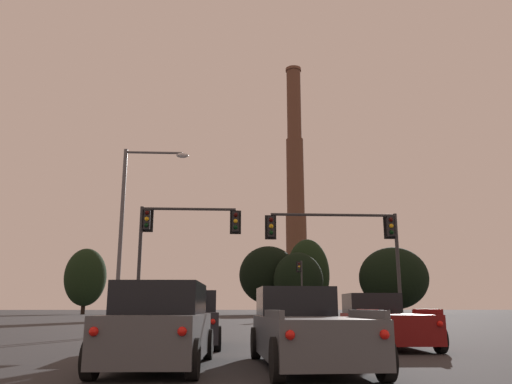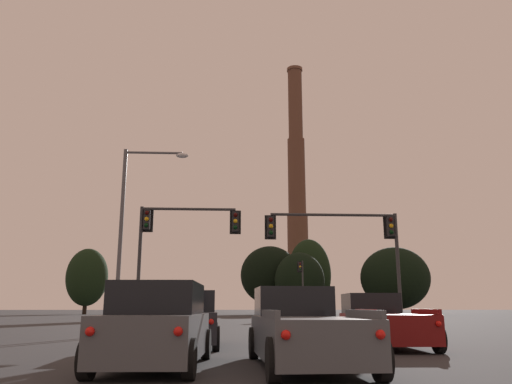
{
  "view_description": "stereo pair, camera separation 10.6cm",
  "coord_description": "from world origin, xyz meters",
  "px_view_note": "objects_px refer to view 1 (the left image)",
  "views": [
    {
      "loc": [
        -1.88,
        -2.01,
        1.31
      ],
      "look_at": [
        -0.27,
        25.81,
        7.77
      ],
      "focal_mm": 35.0,
      "sensor_mm": 36.0,
      "label": 1
    },
    {
      "loc": [
        -1.77,
        -2.01,
        1.31
      ],
      "look_at": [
        -0.27,
        25.81,
        7.77
      ],
      "focal_mm": 35.0,
      "sensor_mm": 36.0,
      "label": 2
    }
  ],
  "objects_px": {
    "traffic_light_far_right": "(301,281)",
    "smokestack": "(296,211)",
    "pickup_truck_center_lane_second": "(305,330)",
    "traffic_light_overhead_left": "(174,236)",
    "street_lamp": "(132,219)",
    "traffic_light_overhead_right": "(352,240)",
    "suv_left_lane_second": "(161,326)",
    "pickup_truck_right_lane_front": "(382,323)",
    "suv_left_lane_front": "(189,320)"
  },
  "relations": [
    {
      "from": "suv_left_lane_second",
      "to": "pickup_truck_center_lane_second",
      "type": "relative_size",
      "value": 0.89
    },
    {
      "from": "pickup_truck_right_lane_front",
      "to": "traffic_light_overhead_right",
      "type": "bearing_deg",
      "value": 84.23
    },
    {
      "from": "traffic_light_overhead_right",
      "to": "traffic_light_overhead_left",
      "type": "relative_size",
      "value": 1.09
    },
    {
      "from": "pickup_truck_right_lane_front",
      "to": "pickup_truck_center_lane_second",
      "type": "height_order",
      "value": "same"
    },
    {
      "from": "suv_left_lane_second",
      "to": "suv_left_lane_front",
      "type": "height_order",
      "value": "same"
    },
    {
      "from": "pickup_truck_right_lane_front",
      "to": "pickup_truck_center_lane_second",
      "type": "distance_m",
      "value": 6.68
    },
    {
      "from": "traffic_light_overhead_left",
      "to": "street_lamp",
      "type": "relative_size",
      "value": 0.69
    },
    {
      "from": "suv_left_lane_second",
      "to": "traffic_light_overhead_right",
      "type": "distance_m",
      "value": 15.78
    },
    {
      "from": "suv_left_lane_second",
      "to": "traffic_light_far_right",
      "type": "xyz_separation_m",
      "value": [
        9.82,
        45.15,
        3.36
      ]
    },
    {
      "from": "traffic_light_overhead_left",
      "to": "street_lamp",
      "type": "bearing_deg",
      "value": -162.08
    },
    {
      "from": "traffic_light_far_right",
      "to": "pickup_truck_center_lane_second",
      "type": "bearing_deg",
      "value": -98.25
    },
    {
      "from": "pickup_truck_right_lane_front",
      "to": "traffic_light_overhead_left",
      "type": "height_order",
      "value": "traffic_light_overhead_left"
    },
    {
      "from": "traffic_light_overhead_right",
      "to": "smokestack",
      "type": "xyz_separation_m",
      "value": [
        9.76,
        90.22,
        18.9
      ]
    },
    {
      "from": "pickup_truck_center_lane_second",
      "to": "traffic_light_overhead_left",
      "type": "height_order",
      "value": "traffic_light_overhead_left"
    },
    {
      "from": "pickup_truck_right_lane_front",
      "to": "traffic_light_far_right",
      "type": "bearing_deg",
      "value": 87.44
    },
    {
      "from": "traffic_light_far_right",
      "to": "smokestack",
      "type": "xyz_separation_m",
      "value": [
        7.76,
        58.24,
        19.32
      ]
    },
    {
      "from": "traffic_light_overhead_right",
      "to": "suv_left_lane_second",
      "type": "bearing_deg",
      "value": -120.7
    },
    {
      "from": "pickup_truck_right_lane_front",
      "to": "traffic_light_far_right",
      "type": "height_order",
      "value": "traffic_light_far_right"
    },
    {
      "from": "traffic_light_overhead_right",
      "to": "pickup_truck_right_lane_front",
      "type": "bearing_deg",
      "value": -97.55
    },
    {
      "from": "pickup_truck_center_lane_second",
      "to": "street_lamp",
      "type": "distance_m",
      "value": 15.42
    },
    {
      "from": "pickup_truck_center_lane_second",
      "to": "traffic_light_overhead_right",
      "type": "bearing_deg",
      "value": 69.22
    },
    {
      "from": "suv_left_lane_second",
      "to": "street_lamp",
      "type": "relative_size",
      "value": 0.54
    },
    {
      "from": "traffic_light_far_right",
      "to": "traffic_light_overhead_right",
      "type": "bearing_deg",
      "value": -93.57
    },
    {
      "from": "suv_left_lane_second",
      "to": "suv_left_lane_front",
      "type": "xyz_separation_m",
      "value": [
        0.19,
        6.15,
        0.0
      ]
    },
    {
      "from": "traffic_light_overhead_right",
      "to": "smokestack",
      "type": "bearing_deg",
      "value": 83.83
    },
    {
      "from": "traffic_light_far_right",
      "to": "smokestack",
      "type": "distance_m",
      "value": 61.85
    },
    {
      "from": "suv_left_lane_front",
      "to": "traffic_light_overhead_right",
      "type": "bearing_deg",
      "value": 40.41
    },
    {
      "from": "traffic_light_far_right",
      "to": "street_lamp",
      "type": "xyz_separation_m",
      "value": [
        -13.14,
        -32.02,
        1.37
      ]
    },
    {
      "from": "street_lamp",
      "to": "pickup_truck_right_lane_front",
      "type": "bearing_deg",
      "value": -36.14
    },
    {
      "from": "pickup_truck_center_lane_second",
      "to": "traffic_light_overhead_right",
      "type": "xyz_separation_m",
      "value": [
        4.54,
        13.11,
        3.87
      ]
    },
    {
      "from": "suv_left_lane_front",
      "to": "traffic_light_far_right",
      "type": "relative_size",
      "value": 0.76
    },
    {
      "from": "suv_left_lane_second",
      "to": "traffic_light_far_right",
      "type": "relative_size",
      "value": 0.76
    },
    {
      "from": "suv_left_lane_front",
      "to": "smokestack",
      "type": "distance_m",
      "value": 101.36
    },
    {
      "from": "traffic_light_far_right",
      "to": "traffic_light_overhead_right",
      "type": "height_order",
      "value": "traffic_light_far_right"
    },
    {
      "from": "pickup_truck_right_lane_front",
      "to": "street_lamp",
      "type": "relative_size",
      "value": 0.6
    },
    {
      "from": "suv_left_lane_second",
      "to": "traffic_light_overhead_right",
      "type": "height_order",
      "value": "traffic_light_overhead_right"
    },
    {
      "from": "pickup_truck_center_lane_second",
      "to": "traffic_light_far_right",
      "type": "relative_size",
      "value": 0.85
    },
    {
      "from": "pickup_truck_center_lane_second",
      "to": "smokestack",
      "type": "height_order",
      "value": "smokestack"
    },
    {
      "from": "traffic_light_far_right",
      "to": "traffic_light_overhead_right",
      "type": "distance_m",
      "value": 32.04
    },
    {
      "from": "traffic_light_overhead_right",
      "to": "traffic_light_far_right",
      "type": "bearing_deg",
      "value": 86.43
    },
    {
      "from": "suv_left_lane_front",
      "to": "pickup_truck_center_lane_second",
      "type": "xyz_separation_m",
      "value": [
        3.09,
        -6.09,
        -0.09
      ]
    },
    {
      "from": "traffic_light_overhead_right",
      "to": "traffic_light_overhead_left",
      "type": "xyz_separation_m",
      "value": [
        -9.1,
        0.61,
        0.2
      ]
    },
    {
      "from": "suv_left_lane_front",
      "to": "pickup_truck_center_lane_second",
      "type": "distance_m",
      "value": 6.83
    },
    {
      "from": "suv_left_lane_second",
      "to": "smokestack",
      "type": "xyz_separation_m",
      "value": [
        17.58,
        103.4,
        22.68
      ]
    },
    {
      "from": "traffic_light_overhead_left",
      "to": "smokestack",
      "type": "height_order",
      "value": "smokestack"
    },
    {
      "from": "suv_left_lane_front",
      "to": "traffic_light_overhead_left",
      "type": "xyz_separation_m",
      "value": [
        -1.47,
        7.64,
        3.97
      ]
    },
    {
      "from": "suv_left_lane_second",
      "to": "pickup_truck_right_lane_front",
      "type": "relative_size",
      "value": 0.89
    },
    {
      "from": "pickup_truck_right_lane_front",
      "to": "street_lamp",
      "type": "xyz_separation_m",
      "value": [
        -10.15,
        7.41,
        4.83
      ]
    },
    {
      "from": "traffic_light_overhead_right",
      "to": "traffic_light_overhead_left",
      "type": "bearing_deg",
      "value": 176.14
    },
    {
      "from": "traffic_light_overhead_left",
      "to": "street_lamp",
      "type": "distance_m",
      "value": 2.27
    }
  ]
}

